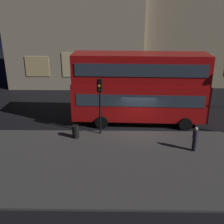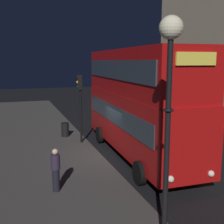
{
  "view_description": "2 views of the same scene",
  "coord_description": "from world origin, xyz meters",
  "px_view_note": "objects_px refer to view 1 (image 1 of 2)",
  "views": [
    {
      "loc": [
        -1.66,
        -18.29,
        8.56
      ],
      "look_at": [
        -1.95,
        0.31,
        1.24
      ],
      "focal_mm": 42.95,
      "sensor_mm": 36.0,
      "label": 1
    },
    {
      "loc": [
        13.32,
        -4.73,
        4.87
      ],
      "look_at": [
        -1.91,
        0.59,
        1.99
      ],
      "focal_mm": 45.98,
      "sensor_mm": 36.0,
      "label": 2
    }
  ],
  "objects_px": {
    "traffic_light_near_kerb": "(100,95)",
    "pedestrian": "(195,139)",
    "double_decker_bus": "(140,86)",
    "litter_bin": "(76,132)"
  },
  "relations": [
    {
      "from": "pedestrian",
      "to": "litter_bin",
      "type": "xyz_separation_m",
      "value": [
        -7.68,
        1.7,
        -0.4
      ]
    },
    {
      "from": "double_decker_bus",
      "to": "traffic_light_near_kerb",
      "type": "relative_size",
      "value": 2.59
    },
    {
      "from": "double_decker_bus",
      "to": "litter_bin",
      "type": "distance_m",
      "value": 5.96
    },
    {
      "from": "traffic_light_near_kerb",
      "to": "pedestrian",
      "type": "distance_m",
      "value": 6.77
    },
    {
      "from": "double_decker_bus",
      "to": "traffic_light_near_kerb",
      "type": "xyz_separation_m",
      "value": [
        -2.88,
        -2.33,
        -0.04
      ]
    },
    {
      "from": "double_decker_bus",
      "to": "litter_bin",
      "type": "bearing_deg",
      "value": -144.7
    },
    {
      "from": "double_decker_bus",
      "to": "traffic_light_near_kerb",
      "type": "bearing_deg",
      "value": -138.95
    },
    {
      "from": "traffic_light_near_kerb",
      "to": "litter_bin",
      "type": "distance_m",
      "value": 3.01
    },
    {
      "from": "double_decker_bus",
      "to": "pedestrian",
      "type": "height_order",
      "value": "double_decker_bus"
    },
    {
      "from": "litter_bin",
      "to": "double_decker_bus",
      "type": "bearing_deg",
      "value": 33.26
    }
  ]
}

